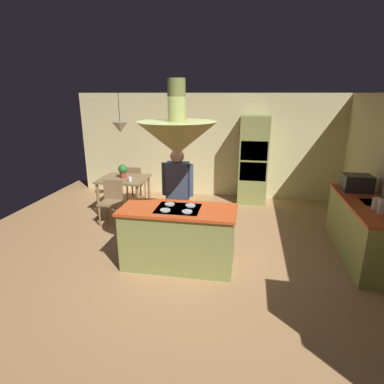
{
  "coord_description": "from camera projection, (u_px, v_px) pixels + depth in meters",
  "views": [
    {
      "loc": [
        0.97,
        -4.42,
        2.54
      ],
      "look_at": [
        0.1,
        0.4,
        1.0
      ],
      "focal_mm": 29.45,
      "sensor_mm": 36.0,
      "label": 1
    }
  ],
  "objects": [
    {
      "name": "kitchen_island",
      "position": [
        178.0,
        237.0,
        4.74
      ],
      "size": [
        1.71,
        0.77,
        0.95
      ],
      "color": "#8C934C",
      "rests_on": "ground"
    },
    {
      "name": "dining_table",
      "position": [
        124.0,
        183.0,
        6.95
      ],
      "size": [
        1.01,
        0.9,
        0.76
      ],
      "color": "olive",
      "rests_on": "ground"
    },
    {
      "name": "oven_tower",
      "position": [
        253.0,
        160.0,
        7.43
      ],
      "size": [
        0.66,
        0.62,
        2.06
      ],
      "color": "#8C934C",
      "rests_on": "ground"
    },
    {
      "name": "cup_on_table",
      "position": [
        130.0,
        179.0,
        6.65
      ],
      "size": [
        0.07,
        0.07,
        0.09
      ],
      "primitive_type": "cylinder",
      "color": "white",
      "rests_on": "dining_table"
    },
    {
      "name": "chair_facing_island",
      "position": [
        112.0,
        199.0,
        6.36
      ],
      "size": [
        0.4,
        0.4,
        0.87
      ],
      "color": "olive",
      "rests_on": "ground"
    },
    {
      "name": "range_hood",
      "position": [
        177.0,
        136.0,
        4.29
      ],
      "size": [
        1.1,
        1.1,
        1.0
      ],
      "color": "#8C934C"
    },
    {
      "name": "potted_plant_on_table",
      "position": [
        123.0,
        170.0,
        6.89
      ],
      "size": [
        0.2,
        0.2,
        0.3
      ],
      "color": "#99382D",
      "rests_on": "dining_table"
    },
    {
      "name": "canister_sugar",
      "position": [
        377.0,
        204.0,
        4.55
      ],
      "size": [
        0.12,
        0.12,
        0.17
      ],
      "primitive_type": "cylinder",
      "color": "silver",
      "rests_on": "counter_run_right"
    },
    {
      "name": "counter_run_right",
      "position": [
        363.0,
        229.0,
        5.01
      ],
      "size": [
        0.73,
        2.06,
        0.93
      ],
      "color": "#8C934C",
      "rests_on": "ground"
    },
    {
      "name": "pendant_light_over_table",
      "position": [
        120.0,
        127.0,
        6.58
      ],
      "size": [
        0.32,
        0.32,
        0.82
      ],
      "color": "beige"
    },
    {
      "name": "chair_by_back_wall",
      "position": [
        135.0,
        181.0,
        7.62
      ],
      "size": [
        0.4,
        0.4,
        0.87
      ],
      "rotation": [
        0.0,
        0.0,
        3.14
      ],
      "color": "olive",
      "rests_on": "ground"
    },
    {
      "name": "microwave_on_counter",
      "position": [
        357.0,
        183.0,
        5.4
      ],
      "size": [
        0.46,
        0.36,
        0.28
      ],
      "primitive_type": "cube",
      "color": "#232326",
      "rests_on": "counter_run_right"
    },
    {
      "name": "wall_back",
      "position": [
        209.0,
        146.0,
        7.93
      ],
      "size": [
        6.8,
        0.1,
        2.55
      ],
      "primitive_type": "cube",
      "color": "beige",
      "rests_on": "ground"
    },
    {
      "name": "ground",
      "position": [
        182.0,
        258.0,
        5.07
      ],
      "size": [
        8.16,
        8.16,
        0.0
      ],
      "primitive_type": "plane",
      "color": "#AD7F51"
    },
    {
      "name": "person_at_island",
      "position": [
        178.0,
        192.0,
        5.23
      ],
      "size": [
        0.53,
        0.23,
        1.69
      ],
      "color": "tan",
      "rests_on": "ground"
    },
    {
      "name": "canister_flour",
      "position": [
        382.0,
        207.0,
        4.37
      ],
      "size": [
        0.11,
        0.11,
        0.21
      ],
      "primitive_type": "cylinder",
      "color": "silver",
      "rests_on": "counter_run_right"
    }
  ]
}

